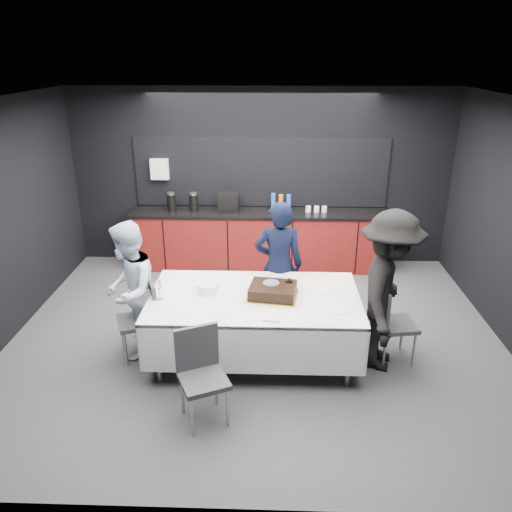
{
  "coord_description": "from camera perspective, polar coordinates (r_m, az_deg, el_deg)",
  "views": [
    {
      "loc": [
        0.18,
        -5.31,
        3.3
      ],
      "look_at": [
        0.0,
        0.1,
        1.05
      ],
      "focal_mm": 35.0,
      "sensor_mm": 36.0,
      "label": 1
    }
  ],
  "objects": [
    {
      "name": "ground",
      "position": [
        6.25,
        -0.03,
        -9.28
      ],
      "size": [
        6.0,
        6.0,
        0.0
      ],
      "primitive_type": "plane",
      "color": "#414146",
      "rests_on": "ground"
    },
    {
      "name": "room_shell",
      "position": [
        5.51,
        -0.03,
        7.39
      ],
      "size": [
        6.04,
        5.04,
        2.82
      ],
      "color": "white",
      "rests_on": "ground"
    },
    {
      "name": "kitchenette",
      "position": [
        8.02,
        0.39,
        2.44
      ],
      "size": [
        4.1,
        0.64,
        2.05
      ],
      "color": "#590F0E",
      "rests_on": "ground"
    },
    {
      "name": "party_table",
      "position": [
        5.59,
        -0.17,
        -5.85
      ],
      "size": [
        2.32,
        1.32,
        0.78
      ],
      "color": "#99999E",
      "rests_on": "ground"
    },
    {
      "name": "cake_assembly",
      "position": [
        5.49,
        1.95,
        -3.98
      ],
      "size": [
        0.59,
        0.51,
        0.17
      ],
      "color": "gold",
      "rests_on": "party_table"
    },
    {
      "name": "plate_stack",
      "position": [
        5.62,
        -5.55,
        -3.64
      ],
      "size": [
        0.23,
        0.23,
        0.1
      ],
      "primitive_type": "cylinder",
      "color": "white",
      "rests_on": "party_table"
    },
    {
      "name": "loose_plate_near",
      "position": [
        5.24,
        -4.43,
        -6.19
      ],
      "size": [
        0.19,
        0.19,
        0.01
      ],
      "primitive_type": "cylinder",
      "color": "white",
      "rests_on": "party_table"
    },
    {
      "name": "loose_plate_right_a",
      "position": [
        5.69,
        8.08,
        -3.9
      ],
      "size": [
        0.2,
        0.2,
        0.01
      ],
      "primitive_type": "cylinder",
      "color": "white",
      "rests_on": "party_table"
    },
    {
      "name": "loose_plate_right_b",
      "position": [
        5.31,
        9.48,
        -6.02
      ],
      "size": [
        0.21,
        0.21,
        0.01
      ],
      "primitive_type": "cylinder",
      "color": "white",
      "rests_on": "party_table"
    },
    {
      "name": "loose_plate_far",
      "position": [
        5.84,
        -0.04,
        -2.95
      ],
      "size": [
        0.2,
        0.2,
        0.01
      ],
      "primitive_type": "cylinder",
      "color": "white",
      "rests_on": "party_table"
    },
    {
      "name": "fork_pile",
      "position": [
        5.05,
        1.77,
        -7.23
      ],
      "size": [
        0.17,
        0.12,
        0.02
      ],
      "primitive_type": "cube",
      "rotation": [
        0.0,
        0.0,
        -0.18
      ],
      "color": "white",
      "rests_on": "party_table"
    },
    {
      "name": "champagne_flute",
      "position": [
        5.49,
        -11.07,
        -3.38
      ],
      "size": [
        0.06,
        0.06,
        0.22
      ],
      "color": "white",
      "rests_on": "party_table"
    },
    {
      "name": "chair_left",
      "position": [
        5.82,
        -12.71,
        -6.41
      ],
      "size": [
        0.55,
        0.55,
        0.92
      ],
      "color": "#333238",
      "rests_on": "ground"
    },
    {
      "name": "chair_right",
      "position": [
        5.77,
        15.01,
        -6.89
      ],
      "size": [
        0.48,
        0.48,
        0.92
      ],
      "color": "#333238",
      "rests_on": "ground"
    },
    {
      "name": "chair_near",
      "position": [
        4.82,
        -6.33,
        -12.62
      ],
      "size": [
        0.56,
        0.56,
        0.92
      ],
      "color": "#333238",
      "rests_on": "ground"
    },
    {
      "name": "person_center",
      "position": [
        6.16,
        2.61,
        -1.12
      ],
      "size": [
        0.62,
        0.42,
        1.65
      ],
      "primitive_type": "imported",
      "rotation": [
        0.0,
        0.0,
        3.18
      ],
      "color": "black",
      "rests_on": "ground"
    },
    {
      "name": "person_left",
      "position": [
        5.77,
        -14.24,
        -3.87
      ],
      "size": [
        0.63,
        0.79,
        1.59
      ],
      "primitive_type": "imported",
      "rotation": [
        0.0,
        0.0,
        -1.54
      ],
      "color": "silver",
      "rests_on": "ground"
    },
    {
      "name": "person_right",
      "position": [
        5.52,
        14.82,
        -3.98
      ],
      "size": [
        0.97,
        1.31,
        1.8
      ],
      "primitive_type": "imported",
      "rotation": [
        0.0,
        0.0,
        1.28
      ],
      "color": "black",
      "rests_on": "ground"
    }
  ]
}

